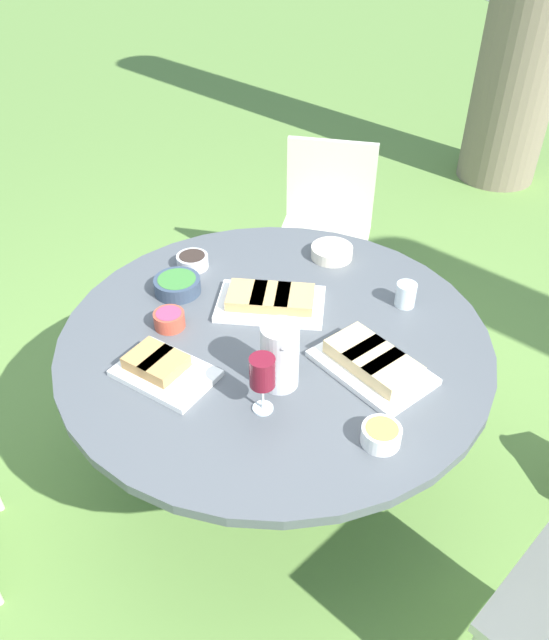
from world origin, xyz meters
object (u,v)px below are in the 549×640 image
(dining_table, at_px, (275,354))
(chair_near_right, at_px, (326,219))
(water_pitcher, at_px, (280,356))
(wine_glass, at_px, (262,374))

(dining_table, height_order, chair_near_right, chair_near_right)
(dining_table, xyz_separation_m, chair_near_right, (-1.08, 0.51, -0.13))
(dining_table, bearing_deg, water_pitcher, -9.13)
(chair_near_right, relative_size, water_pitcher, 4.20)
(chair_near_right, height_order, water_pitcher, water_pitcher)
(chair_near_right, bearing_deg, water_pitcher, -22.79)
(water_pitcher, relative_size, wine_glass, 1.11)
(wine_glass, bearing_deg, chair_near_right, 156.11)
(dining_table, xyz_separation_m, wine_glass, (0.32, -0.11, 0.22))
(dining_table, distance_m, chair_near_right, 1.21)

